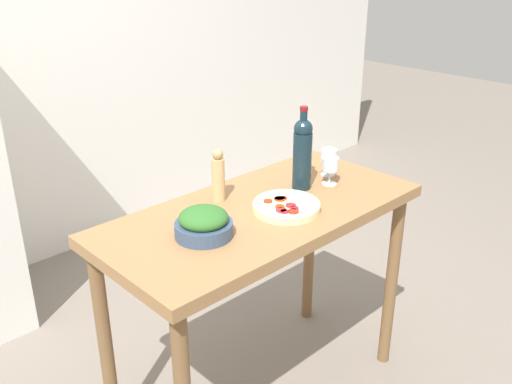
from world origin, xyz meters
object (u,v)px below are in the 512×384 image
(wine_glass_near, at_px, (330,166))
(pepper_mill, at_px, (218,176))
(wine_glass_far, at_px, (329,157))
(salad_bowl, at_px, (204,224))
(wine_bottle, at_px, (302,152))
(homemade_pizza, at_px, (286,206))

(wine_glass_near, height_order, pepper_mill, pepper_mill)
(wine_glass_near, height_order, wine_glass_far, same)
(wine_glass_near, height_order, salad_bowl, wine_glass_near)
(wine_bottle, xyz_separation_m, homemade_pizza, (-0.21, -0.11, -0.14))
(wine_glass_far, relative_size, pepper_mill, 0.55)
(pepper_mill, relative_size, homemade_pizza, 0.83)
(homemade_pizza, bearing_deg, wine_bottle, 27.79)
(salad_bowl, bearing_deg, wine_bottle, 5.25)
(wine_glass_far, distance_m, pepper_mill, 0.55)
(wine_bottle, relative_size, salad_bowl, 1.71)
(pepper_mill, xyz_separation_m, homemade_pizza, (0.13, -0.26, -0.09))
(wine_glass_far, distance_m, homemade_pizza, 0.43)
(salad_bowl, distance_m, homemade_pizza, 0.37)
(wine_bottle, distance_m, wine_glass_near, 0.15)
(wine_glass_near, xyz_separation_m, homemade_pizza, (-0.33, -0.05, -0.07))
(wine_glass_near, bearing_deg, homemade_pizza, -170.72)
(wine_glass_near, bearing_deg, salad_bowl, 179.66)
(wine_glass_near, bearing_deg, pepper_mill, 155.89)
(pepper_mill, bearing_deg, homemade_pizza, -63.56)
(wine_glass_near, relative_size, wine_glass_far, 1.00)
(homemade_pizza, bearing_deg, wine_glass_near, 9.28)
(wine_glass_near, height_order, homemade_pizza, wine_glass_near)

